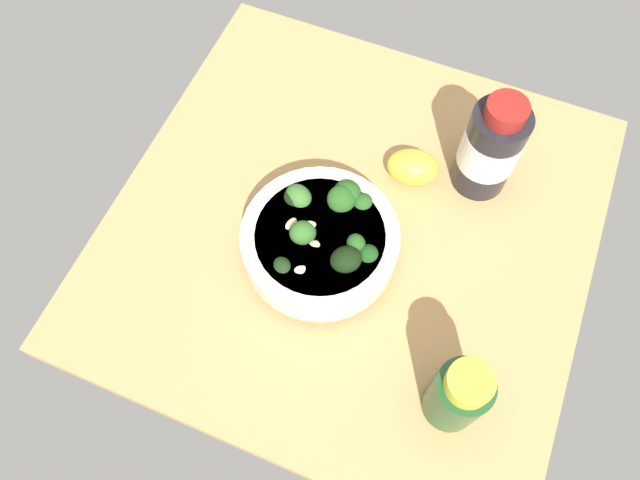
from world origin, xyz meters
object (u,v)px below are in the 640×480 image
(lemon_wedge, at_px, (413,167))
(bottle_short, at_px, (458,395))
(bowl_of_broccoli, at_px, (321,239))
(bottle_tall, at_px, (491,147))

(lemon_wedge, relative_size, bottle_short, 0.57)
(bowl_of_broccoli, height_order, bottle_tall, bottle_tall)
(bottle_tall, bearing_deg, bottle_short, 9.78)
(bottle_tall, xyz_separation_m, bottle_short, (0.31, 0.05, -0.02))
(bottle_short, bearing_deg, bowl_of_broccoli, -120.75)
(bowl_of_broccoli, relative_size, bottle_short, 1.59)
(bottle_tall, bearing_deg, bowl_of_broccoli, -40.08)
(bottle_tall, distance_m, bottle_short, 0.31)
(bottle_tall, height_order, bottle_short, bottle_tall)
(bowl_of_broccoli, xyz_separation_m, lemon_wedge, (-0.15, 0.07, -0.01))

